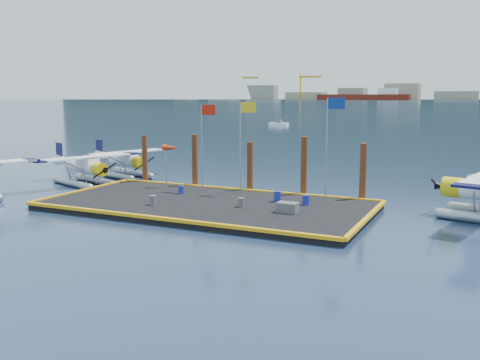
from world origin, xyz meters
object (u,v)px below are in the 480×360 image
object	(u,v)px
piling_2	(250,169)
piling_4	(363,174)
seaplane_c	(125,162)
crate	(287,207)
drum_3	(153,200)
flagpole_yellow	(243,133)
piling_1	(195,162)
drum_4	(277,196)
drum_1	(241,202)
seaplane_b	(85,168)
piling_3	(304,168)
flagpole_red	(204,134)
drum_0	(181,190)
drum_2	(306,200)
windsock	(171,149)
piling_0	(145,161)
flagpole_blue	(330,133)

from	to	relation	value
piling_2	piling_4	xyz separation A→B (m)	(8.00, 0.00, 0.10)
seaplane_c	crate	xyz separation A→B (m)	(18.23, -9.00, -0.63)
drum_3	piling_4	distance (m)	13.51
flagpole_yellow	piling_1	size ratio (longest dim) A/B	1.48
crate	piling_2	world-z (taller)	piling_2
drum_3	drum_4	xyz separation A→B (m)	(6.55, 4.19, 0.04)
drum_1	piling_4	size ratio (longest dim) A/B	0.14
seaplane_b	piling_3	bearing A→B (deg)	116.40
flagpole_red	piling_2	world-z (taller)	flagpole_red
drum_4	drum_0	bearing A→B (deg)	-178.35
drum_2	piling_1	distance (m)	10.53
flagpole_red	piling_4	distance (m)	11.17
windsock	drum_0	bearing A→B (deg)	-44.21
flagpole_yellow	drum_2	bearing A→B (deg)	-20.28
seaplane_c	crate	distance (m)	20.34
piling_0	piling_1	world-z (taller)	piling_1
drum_2	flagpole_red	distance (m)	9.12
piling_2	piling_4	size ratio (longest dim) A/B	0.95
seaplane_c	drum_1	world-z (taller)	seaplane_c
drum_3	piling_0	distance (m)	9.57
seaplane_b	drum_2	size ratio (longest dim) A/B	14.18
crate	piling_2	bearing A→B (deg)	130.06
drum_3	piling_2	bearing A→B (deg)	66.99
drum_3	piling_2	distance (m)	8.21
drum_3	piling_3	size ratio (longest dim) A/B	0.14
seaplane_b	flagpole_red	size ratio (longest dim) A/B	1.43
seaplane_b	flagpole_red	world-z (taller)	flagpole_red
drum_2	piling_4	distance (m)	4.58
seaplane_b	piling_3	distance (m)	17.52
drum_0	piling_4	distance (m)	12.17
piling_4	flagpole_yellow	bearing A→B (deg)	-168.40
drum_4	flagpole_red	size ratio (longest dim) A/B	0.11
drum_3	flagpole_blue	xyz separation A→B (m)	(9.37, 5.88, 3.99)
crate	seaplane_b	bearing A→B (deg)	167.13
piling_1	piling_2	distance (m)	4.50
flagpole_red	piling_4	xyz separation A→B (m)	(10.79, 1.60, -2.40)
seaplane_c	flagpole_red	world-z (taller)	flagpole_red
flagpole_blue	piling_0	size ratio (longest dim) A/B	1.62
drum_4	drum_2	bearing A→B (deg)	-6.08
seaplane_b	piling_0	size ratio (longest dim) A/B	2.15
drum_4	flagpole_blue	distance (m)	5.14
seaplane_c	flagpole_blue	bearing A→B (deg)	96.94
seaplane_b	drum_0	size ratio (longest dim) A/B	15.76
seaplane_b	crate	world-z (taller)	seaplane_b
piling_4	seaplane_c	bearing A→B (deg)	171.96
crate	piling_4	size ratio (longest dim) A/B	0.29
drum_2	seaplane_c	bearing A→B (deg)	160.69
drum_1	seaplane_c	bearing A→B (deg)	150.11
seaplane_c	windsock	distance (m)	9.13
seaplane_c	drum_4	xyz separation A→B (m)	(16.55, -6.28, -0.59)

